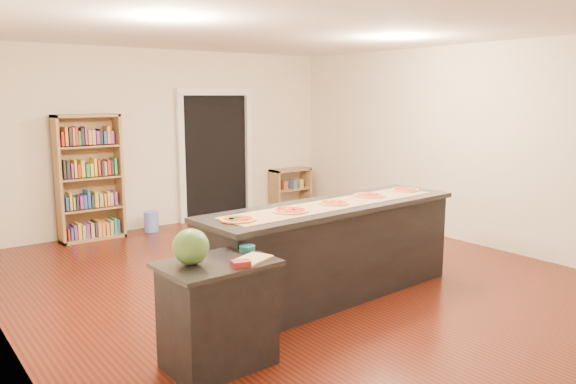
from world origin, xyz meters
TOP-DOWN VIEW (x-y plane):
  - room at (0.00, 0.00)m, footprint 6.00×7.00m
  - doorway at (0.90, 3.46)m, footprint 1.40×0.09m
  - kitchen_island at (-0.03, -0.61)m, footprint 3.01×0.82m
  - side_counter at (-1.76, -1.25)m, footprint 0.85×0.63m
  - bookshelf at (-1.29, 3.29)m, footprint 0.91×0.32m
  - low_shelf at (2.35, 3.29)m, footprint 0.76×0.33m
  - waste_bin at (-0.41, 3.21)m, footprint 0.22×0.22m
  - kraft_paper at (-0.02, -0.64)m, footprint 2.64×0.64m
  - watermelon at (-1.94, -1.20)m, footprint 0.27×0.27m
  - cutting_board at (-1.52, -1.39)m, footprint 0.35×0.30m
  - package_red at (-1.68, -1.47)m, footprint 0.15×0.12m
  - package_teal at (-1.42, -1.15)m, footprint 0.13×0.13m
  - pizza_a at (-1.22, -0.70)m, footprint 0.33×0.33m
  - pizza_b at (-0.62, -0.67)m, footprint 0.34×0.34m
  - pizza_c at (-0.02, -0.62)m, footprint 0.33×0.33m
  - pizza_d at (0.57, -0.53)m, footprint 0.33×0.33m
  - pizza_e at (1.17, -0.52)m, footprint 0.32×0.32m

SIDE VIEW (x-z plane):
  - waste_bin at x=-0.41m, z-range 0.00..0.31m
  - low_shelf at x=2.35m, z-range 0.00..0.76m
  - side_counter at x=-1.76m, z-range 0.00..0.85m
  - kitchen_island at x=-0.03m, z-range 0.00..1.00m
  - cutting_board at x=-1.52m, z-range 0.85..0.87m
  - package_red at x=-1.68m, z-range 0.85..0.89m
  - package_teal at x=-1.42m, z-range 0.85..0.89m
  - bookshelf at x=-1.29m, z-range 0.00..1.83m
  - watermelon at x=-1.94m, z-range 0.85..1.12m
  - kraft_paper at x=-0.02m, z-range 0.99..1.00m
  - pizza_c at x=-0.02m, z-range 1.00..1.02m
  - pizza_a at x=-1.22m, z-range 1.00..1.02m
  - pizza_b at x=-0.62m, z-range 1.00..1.02m
  - pizza_e at x=1.17m, z-range 1.00..1.02m
  - pizza_d at x=0.57m, z-range 1.00..1.02m
  - doorway at x=0.90m, z-range 0.10..2.31m
  - room at x=0.00m, z-range 0.00..2.80m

